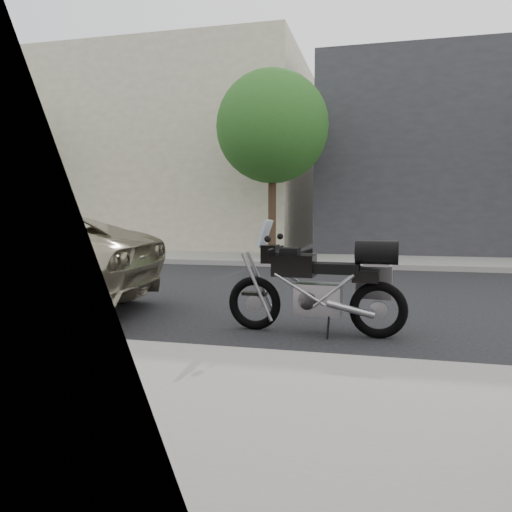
% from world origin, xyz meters
% --- Properties ---
extents(ground, '(120.00, 120.00, 0.00)m').
position_xyz_m(ground, '(0.00, 0.00, 0.00)').
color(ground, black).
rests_on(ground, ground).
extents(far_sidewalk, '(44.00, 3.00, 0.15)m').
position_xyz_m(far_sidewalk, '(0.00, -6.50, 0.07)').
color(far_sidewalk, gray).
rests_on(far_sidewalk, ground).
extents(far_building_cream, '(14.00, 11.00, 8.00)m').
position_xyz_m(far_building_cream, '(9.00, -13.50, 4.00)').
color(far_building_cream, '#A8A086').
rests_on(far_building_cream, ground).
extents(street_tree_mid, '(3.40, 3.40, 5.70)m').
position_xyz_m(street_tree_mid, '(2.00, -6.00, 4.14)').
color(street_tree_mid, '#3D2A1B').
rests_on(street_tree_mid, far_sidewalk).
extents(motorcycle, '(2.36, 0.76, 1.49)m').
position_xyz_m(motorcycle, '(-0.56, 2.58, 0.64)').
color(motorcycle, black).
rests_on(motorcycle, ground).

